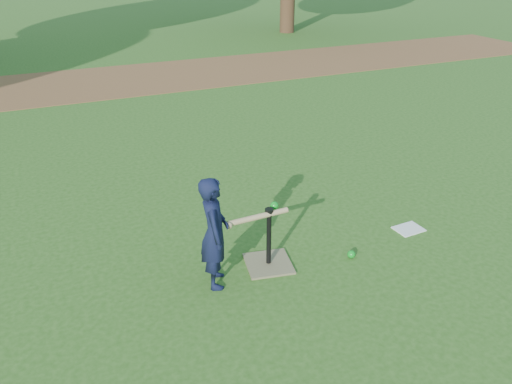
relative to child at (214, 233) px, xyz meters
name	(u,v)px	position (x,y,z in m)	size (l,w,h in m)	color
ground	(254,245)	(0.57, 0.44, -0.53)	(80.00, 80.00, 0.00)	#285116
dirt_strip	(121,80)	(0.57, 7.94, -0.52)	(24.00, 3.00, 0.01)	brown
child	(214,233)	(0.00, 0.00, 0.00)	(0.39, 0.25, 1.06)	black
wiffle_ball_ground	(351,254)	(1.36, -0.17, -0.49)	(0.08, 0.08, 0.08)	#0C8C1C
clipboard	(409,229)	(2.23, 0.04, -0.52)	(0.30, 0.23, 0.01)	white
batting_tee	(269,255)	(0.56, 0.06, -0.42)	(0.50, 0.50, 0.61)	#756A4A
swing_action	(259,215)	(0.45, 0.05, 0.05)	(0.63, 0.20, 0.10)	tan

